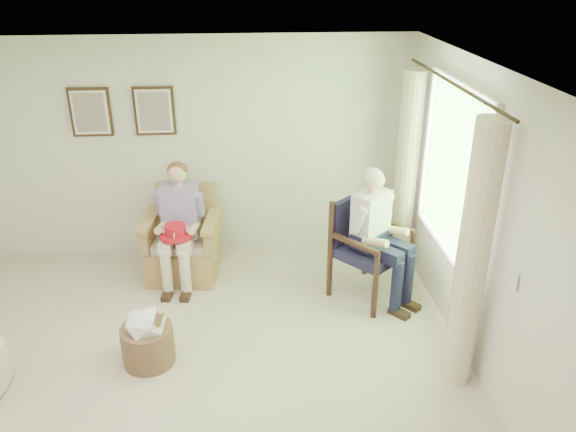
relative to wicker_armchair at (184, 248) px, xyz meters
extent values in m
plane|color=beige|center=(0.19, -2.18, -0.32)|extent=(5.50, 5.50, 0.00)
cube|color=silver|center=(0.19, 0.57, 0.98)|extent=(5.00, 0.04, 2.60)
cube|color=silver|center=(2.69, -2.18, 0.98)|extent=(0.04, 5.50, 2.60)
cube|color=white|center=(0.19, -2.18, 2.28)|extent=(5.00, 5.50, 0.02)
cube|color=#2D6B23|center=(2.66, -0.98, 1.23)|extent=(0.02, 1.40, 1.50)
cube|color=white|center=(2.65, -0.98, 2.01)|extent=(0.04, 1.52, 0.06)
cube|color=white|center=(2.65, -0.98, 0.45)|extent=(0.04, 1.52, 0.06)
cylinder|color=#382114|center=(2.56, -0.98, 2.03)|extent=(0.03, 2.50, 0.03)
cylinder|color=beige|center=(2.52, -1.96, 0.83)|extent=(0.34, 0.34, 2.30)
cylinder|color=beige|center=(2.52, 0.00, 0.83)|extent=(0.34, 0.34, 2.30)
cube|color=#382114|center=(-0.96, 0.54, 1.46)|extent=(0.45, 0.03, 0.55)
cube|color=silver|center=(-0.96, 0.51, 1.46)|extent=(0.39, 0.01, 0.49)
cube|color=tan|center=(-0.96, 0.51, 1.46)|extent=(0.33, 0.01, 0.43)
cube|color=#382114|center=(-0.26, 0.54, 1.46)|extent=(0.45, 0.03, 0.55)
cube|color=silver|center=(-0.26, 0.51, 1.46)|extent=(0.39, 0.01, 0.49)
cube|color=tan|center=(-0.26, 0.51, 1.46)|extent=(0.33, 0.01, 0.43)
cube|color=tan|center=(0.00, -0.03, -0.12)|extent=(0.75, 0.73, 0.39)
cube|color=beige|center=(0.00, -0.06, 0.12)|extent=(0.58, 0.56, 0.09)
cube|color=tan|center=(0.00, 0.28, 0.39)|extent=(0.69, 0.21, 0.59)
cube|color=tan|center=(-0.35, -0.03, 0.22)|extent=(0.09, 0.68, 0.28)
cube|color=tan|center=(0.35, -0.03, 0.22)|extent=(0.09, 0.68, 0.28)
cylinder|color=black|center=(1.71, -0.93, -0.09)|extent=(0.06, 0.06, 0.47)
cylinder|color=black|center=(2.35, -0.93, -0.09)|extent=(0.06, 0.06, 0.47)
cylinder|color=black|center=(1.71, -0.34, -0.09)|extent=(0.06, 0.06, 0.47)
cylinder|color=black|center=(2.35, -0.34, -0.09)|extent=(0.06, 0.06, 0.47)
cube|color=#1C1836|center=(2.03, -0.63, 0.20)|extent=(0.61, 0.59, 0.11)
cube|color=#1C1836|center=(2.03, -0.35, 0.49)|extent=(0.57, 0.07, 0.53)
cube|color=beige|center=(0.00, -0.06, 0.28)|extent=(0.40, 0.26, 0.16)
cube|color=#9886BD|center=(0.00, -0.04, 0.56)|extent=(0.39, 0.24, 0.46)
sphere|color=#DDAD8E|center=(0.00, -0.05, 0.93)|extent=(0.21, 0.21, 0.21)
ellipsoid|color=brown|center=(0.00, -0.03, 0.95)|extent=(0.22, 0.22, 0.18)
cube|color=beige|center=(-0.10, -0.28, 0.23)|extent=(0.14, 0.44, 0.13)
cube|color=beige|center=(0.10, -0.28, 0.23)|extent=(0.14, 0.44, 0.13)
cylinder|color=beige|center=(-0.10, -0.48, -0.04)|extent=(0.12, 0.12, 0.50)
cylinder|color=beige|center=(0.10, -0.48, -0.04)|extent=(0.12, 0.12, 0.50)
cube|color=#191937|center=(2.03, -0.63, 0.36)|extent=(0.40, 0.26, 0.16)
cube|color=white|center=(2.03, -0.61, 0.64)|extent=(0.39, 0.24, 0.46)
sphere|color=#DDAD8E|center=(2.03, -0.62, 1.01)|extent=(0.21, 0.21, 0.21)
ellipsoid|color=#B7B2AD|center=(2.03, -0.60, 1.04)|extent=(0.22, 0.22, 0.18)
cube|color=#191937|center=(1.93, -0.85, 0.31)|extent=(0.14, 0.44, 0.13)
cube|color=#191937|center=(2.13, -0.85, 0.31)|extent=(0.14, 0.44, 0.13)
cylinder|color=#191937|center=(1.93, -1.05, 0.00)|extent=(0.12, 0.12, 0.58)
cylinder|color=#191937|center=(2.13, -1.05, 0.00)|extent=(0.12, 0.12, 0.58)
cylinder|color=red|center=(-0.03, -0.34, 0.33)|extent=(0.34, 0.34, 0.04)
cylinder|color=red|center=(-0.03, -0.34, 0.39)|extent=(0.22, 0.22, 0.12)
cube|color=white|center=(0.09, -0.34, 0.39)|extent=(0.05, 0.01, 0.05)
cube|color=white|center=(-0.03, -0.22, 0.39)|extent=(0.01, 0.04, 0.05)
cube|color=white|center=(-0.15, -0.34, 0.39)|extent=(0.05, 0.01, 0.05)
cube|color=white|center=(-0.03, -0.46, 0.39)|extent=(0.01, 0.04, 0.05)
cylinder|color=#9D6A55|center=(-0.19, -1.58, -0.14)|extent=(0.56, 0.56, 0.36)
ellipsoid|color=white|center=(-0.19, -1.58, 0.09)|extent=(0.41, 0.41, 0.25)
cylinder|color=#A57F56|center=(-0.09, -1.64, 0.09)|extent=(0.18, 0.33, 0.54)
camera|label=1|loc=(0.74, -5.76, 3.04)|focal=35.00mm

